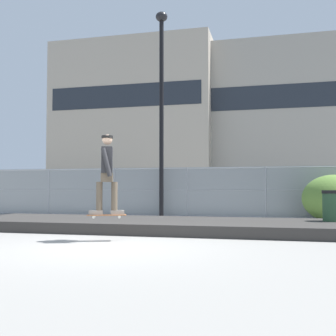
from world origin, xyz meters
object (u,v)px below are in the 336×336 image
(skater, at_px, (107,169))
(trash_bin, at_px, (334,211))
(street_lamp, at_px, (161,91))
(parked_car_mid, at_px, (196,194))
(parked_car_near, at_px, (81,193))
(shrub_left, at_px, (334,199))
(skateboard, at_px, (107,215))

(skater, xyz_separation_m, trash_bin, (4.81, 2.94, -0.95))
(trash_bin, bearing_deg, street_lamp, 145.13)
(skater, relative_size, parked_car_mid, 0.37)
(street_lamp, xyz_separation_m, parked_car_mid, (0.68, 3.56, -3.84))
(skater, bearing_deg, parked_car_near, 118.12)
(parked_car_near, distance_m, parked_car_mid, 5.67)
(shrub_left, distance_m, trash_bin, 3.07)
(skateboard, distance_m, skater, 0.94)
(skater, distance_m, parked_car_near, 11.88)
(parked_car_mid, bearing_deg, trash_bin, -57.17)
(shrub_left, bearing_deg, skateboard, -131.13)
(skateboard, xyz_separation_m, skater, (-0.00, 0.00, 0.94))
(shrub_left, bearing_deg, parked_car_mid, 140.08)
(parked_car_near, relative_size, parked_car_mid, 0.99)
(skateboard, xyz_separation_m, parked_car_mid, (0.08, 10.27, 0.31))
(street_lamp, distance_m, trash_bin, 7.79)
(shrub_left, xyz_separation_m, trash_bin, (-0.41, -3.03, -0.24))
(trash_bin, bearing_deg, skateboard, -148.51)
(street_lamp, relative_size, trash_bin, 7.42)
(shrub_left, bearing_deg, street_lamp, 172.78)
(skater, bearing_deg, shrub_left, 48.87)
(skater, distance_m, shrub_left, 7.96)
(parked_car_near, distance_m, shrub_left, 11.70)
(skater, xyz_separation_m, street_lamp, (-0.60, 6.71, 3.21))
(street_lamp, bearing_deg, shrub_left, -7.22)
(trash_bin, bearing_deg, skater, -148.51)
(street_lamp, xyz_separation_m, trash_bin, (5.40, -3.77, -4.16))
(skater, height_order, shrub_left, skater)
(skateboard, height_order, skater, skater)
(parked_car_near, height_order, shrub_left, parked_car_near)
(shrub_left, bearing_deg, trash_bin, -97.70)
(street_lamp, height_order, shrub_left, street_lamp)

